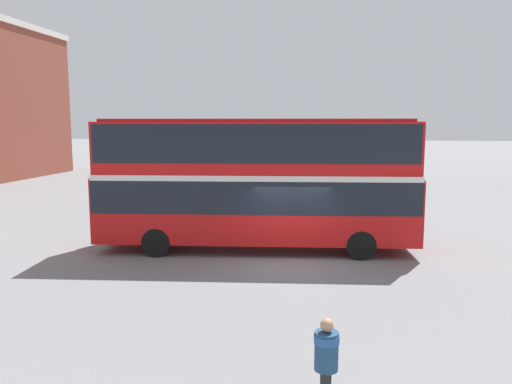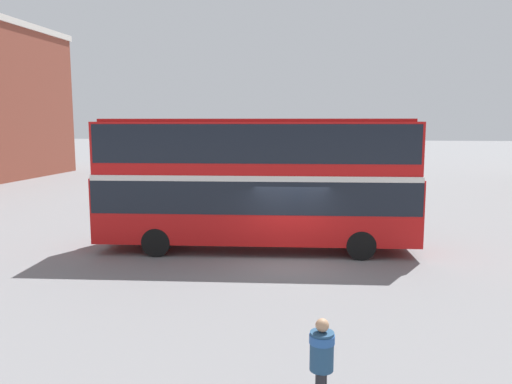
{
  "view_description": "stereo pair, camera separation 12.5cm",
  "coord_description": "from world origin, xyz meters",
  "views": [
    {
      "loc": [
        1.33,
        -16.2,
        4.61
      ],
      "look_at": [
        -1.4,
        1.4,
        2.14
      ],
      "focal_mm": 35.0,
      "sensor_mm": 36.0,
      "label": 1
    },
    {
      "loc": [
        1.45,
        -16.18,
        4.61
      ],
      "look_at": [
        -1.4,
        1.4,
        2.14
      ],
      "focal_mm": 35.0,
      "sensor_mm": 36.0,
      "label": 2
    }
  ],
  "objects": [
    {
      "name": "double_decker_bus",
      "position": [
        -1.4,
        1.4,
        2.72
      ],
      "size": [
        11.54,
        3.62,
        4.75
      ],
      "rotation": [
        0.0,
        0.0,
        0.1
      ],
      "color": "red",
      "rests_on": "ground_plane"
    },
    {
      "name": "parked_car_kerb_near",
      "position": [
        -1.69,
        17.29,
        0.79
      ],
      "size": [
        4.64,
        2.4,
        1.56
      ],
      "rotation": [
        0.0,
        0.0,
        0.16
      ],
      "color": "silver",
      "rests_on": "ground_plane"
    },
    {
      "name": "parked_car_kerb_far",
      "position": [
        -8.81,
        9.8,
        0.8
      ],
      "size": [
        4.65,
        2.11,
        1.56
      ],
      "rotation": [
        0.0,
        0.0,
        3.09
      ],
      "color": "silver",
      "rests_on": "ground_plane"
    },
    {
      "name": "ground_plane",
      "position": [
        0.0,
        0.0,
        0.0
      ],
      "size": [
        240.0,
        240.0,
        0.0
      ],
      "primitive_type": "plane",
      "color": "slate"
    },
    {
      "name": "pedestrian_foreground",
      "position": [
        1.29,
        -8.77,
        0.99
      ],
      "size": [
        0.44,
        0.44,
        1.62
      ],
      "rotation": [
        0.0,
        0.0,
        3.02
      ],
      "color": "#232328",
      "rests_on": "ground_plane"
    }
  ]
}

